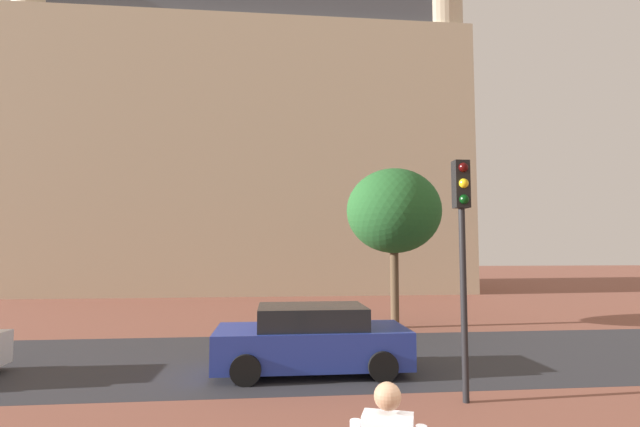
{
  "coord_description": "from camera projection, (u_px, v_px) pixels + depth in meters",
  "views": [
    {
      "loc": [
        -1.5,
        -2.84,
        2.79
      ],
      "look_at": [
        -0.18,
        10.63,
        3.84
      ],
      "focal_mm": 25.65,
      "sensor_mm": 36.0,
      "label": 1
    }
  ],
  "objects": [
    {
      "name": "ground_plane",
      "position": [
        329.0,
        350.0,
        12.67
      ],
      "size": [
        120.0,
        120.0,
        0.0
      ],
      "primitive_type": "plane",
      "color": "brown"
    },
    {
      "name": "street_asphalt_strip",
      "position": [
        333.0,
        357.0,
        11.8
      ],
      "size": [
        120.0,
        6.17,
        0.0
      ],
      "primitive_type": "cube",
      "color": "#2D2D33",
      "rests_on": "ground_plane"
    },
    {
      "name": "landmark_building",
      "position": [
        249.0,
        146.0,
        33.13
      ],
      "size": [
        28.9,
        12.22,
        32.44
      ],
      "color": "beige",
      "rests_on": "ground_plane"
    },
    {
      "name": "car_blue",
      "position": [
        312.0,
        340.0,
        10.44
      ],
      "size": [
        4.34,
        2.09,
        1.49
      ],
      "color": "#23389E",
      "rests_on": "ground_plane"
    },
    {
      "name": "traffic_light_pole",
      "position": [
        462.0,
        231.0,
        8.54
      ],
      "size": [
        0.28,
        0.34,
        4.46
      ],
      "color": "black",
      "rests_on": "ground_plane"
    },
    {
      "name": "tree_curb_far",
      "position": [
        394.0,
        211.0,
        16.55
      ],
      "size": [
        3.41,
        3.41,
        5.71
      ],
      "color": "brown",
      "rests_on": "ground_plane"
    }
  ]
}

